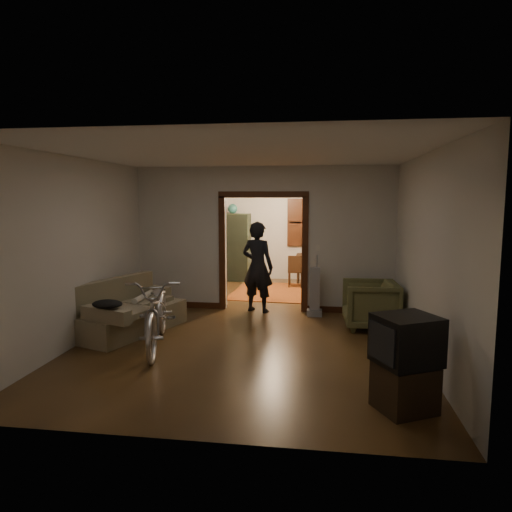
% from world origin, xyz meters
% --- Properties ---
extents(floor, '(5.00, 8.50, 0.01)m').
position_xyz_m(floor, '(0.00, 0.00, 0.00)').
color(floor, '#392512').
rests_on(floor, ground).
extents(ceiling, '(5.00, 8.50, 0.01)m').
position_xyz_m(ceiling, '(0.00, 0.00, 2.80)').
color(ceiling, white).
rests_on(ceiling, floor).
extents(wall_back, '(5.00, 0.02, 2.80)m').
position_xyz_m(wall_back, '(0.00, 4.25, 1.40)').
color(wall_back, beige).
rests_on(wall_back, floor).
extents(wall_left, '(0.02, 8.50, 2.80)m').
position_xyz_m(wall_left, '(-2.50, 0.00, 1.40)').
color(wall_left, beige).
rests_on(wall_left, floor).
extents(wall_right, '(0.02, 8.50, 2.80)m').
position_xyz_m(wall_right, '(2.50, 0.00, 1.40)').
color(wall_right, beige).
rests_on(wall_right, floor).
extents(partition_wall, '(5.00, 0.14, 2.80)m').
position_xyz_m(partition_wall, '(0.00, 0.75, 1.40)').
color(partition_wall, beige).
rests_on(partition_wall, floor).
extents(door_casing, '(1.74, 0.20, 2.32)m').
position_xyz_m(door_casing, '(0.00, 0.75, 1.10)').
color(door_casing, '#391B0D').
rests_on(door_casing, floor).
extents(far_window, '(0.98, 0.06, 1.28)m').
position_xyz_m(far_window, '(0.70, 4.21, 1.55)').
color(far_window, black).
rests_on(far_window, wall_back).
extents(chandelier, '(0.24, 0.24, 0.24)m').
position_xyz_m(chandelier, '(0.00, 2.50, 2.35)').
color(chandelier, '#FFE0A5').
rests_on(chandelier, ceiling).
extents(light_switch, '(0.08, 0.01, 0.12)m').
position_xyz_m(light_switch, '(1.05, 0.68, 1.25)').
color(light_switch, silver).
rests_on(light_switch, partition_wall).
extents(sofa, '(1.45, 2.08, 0.88)m').
position_xyz_m(sofa, '(-1.97, -1.07, 0.44)').
color(sofa, '#766D4F').
rests_on(sofa, floor).
extents(rolled_paper, '(0.09, 0.76, 0.09)m').
position_xyz_m(rolled_paper, '(-1.87, -0.77, 0.53)').
color(rolled_paper, beige).
rests_on(rolled_paper, sofa).
extents(jacket, '(0.44, 0.33, 0.13)m').
position_xyz_m(jacket, '(-1.92, -1.98, 0.68)').
color(jacket, black).
rests_on(jacket, sofa).
extents(bicycle, '(1.19, 2.17, 1.08)m').
position_xyz_m(bicycle, '(-1.25, -1.76, 0.54)').
color(bicycle, silver).
rests_on(bicycle, floor).
extents(armchair, '(0.93, 0.90, 0.81)m').
position_xyz_m(armchair, '(1.95, -0.29, 0.41)').
color(armchair, brown).
rests_on(armchair, floor).
extents(tv_stand, '(0.70, 0.68, 0.49)m').
position_xyz_m(tv_stand, '(1.98, -3.35, 0.24)').
color(tv_stand, black).
rests_on(tv_stand, floor).
extents(crt_tv, '(0.76, 0.73, 0.50)m').
position_xyz_m(crt_tv, '(1.98, -3.35, 0.75)').
color(crt_tv, black).
rests_on(crt_tv, tv_stand).
extents(vacuum, '(0.34, 0.30, 0.92)m').
position_xyz_m(vacuum, '(1.01, 0.40, 0.46)').
color(vacuum, gray).
rests_on(vacuum, floor).
extents(person, '(0.74, 0.60, 1.75)m').
position_xyz_m(person, '(-0.09, 0.57, 0.88)').
color(person, black).
rests_on(person, floor).
extents(oriental_rug, '(1.82, 2.32, 0.02)m').
position_xyz_m(oriental_rug, '(-0.05, 2.47, 0.01)').
color(oriental_rug, maroon).
rests_on(oriental_rug, floor).
extents(locker, '(0.91, 0.52, 1.79)m').
position_xyz_m(locker, '(-1.21, 3.86, 0.89)').
color(locker, '#26331E').
rests_on(locker, floor).
extents(globe, '(0.26, 0.26, 0.26)m').
position_xyz_m(globe, '(-1.21, 3.86, 1.94)').
color(globe, '#1E5972').
rests_on(globe, locker).
extents(desk, '(1.08, 0.76, 0.73)m').
position_xyz_m(desk, '(0.99, 3.76, 0.37)').
color(desk, black).
rests_on(desk, floor).
extents(desk_chair, '(0.39, 0.39, 0.80)m').
position_xyz_m(desk_chair, '(0.50, 3.14, 0.40)').
color(desk_chair, black).
rests_on(desk_chair, floor).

